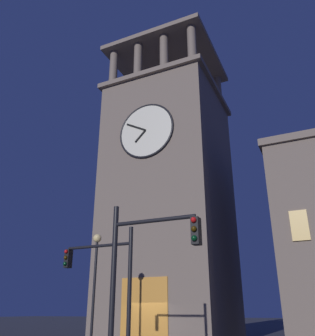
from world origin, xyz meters
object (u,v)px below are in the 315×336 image
(traffic_signal_mid, at_px, (106,276))
(street_lamp, at_px, (95,270))
(traffic_signal_near, at_px, (141,264))
(clocktower, at_px, (170,199))

(traffic_signal_mid, relative_size, street_lamp, 0.88)
(traffic_signal_near, height_order, street_lamp, street_lamp)
(traffic_signal_near, relative_size, street_lamp, 0.87)
(traffic_signal_near, distance_m, street_lamp, 9.04)
(traffic_signal_near, xyz_separation_m, street_lamp, (6.13, -6.61, 0.74))
(clocktower, height_order, traffic_signal_mid, clocktower)
(traffic_signal_mid, bearing_deg, traffic_signal_near, 135.76)
(clocktower, xyz_separation_m, street_lamp, (0.33, 9.27, -6.31))
(traffic_signal_near, xyz_separation_m, traffic_signal_mid, (3.13, -3.05, 0.05))
(clocktower, height_order, traffic_signal_near, clocktower)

